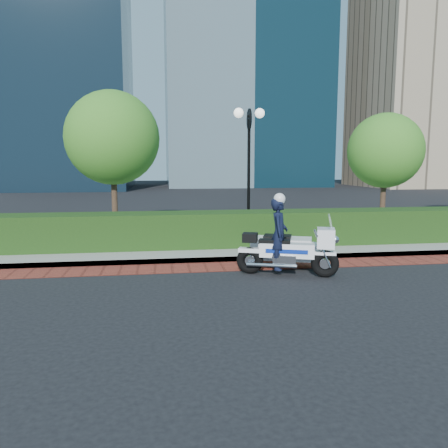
{
  "coord_description": "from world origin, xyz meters",
  "views": [
    {
      "loc": [
        -1.92,
        -9.08,
        2.56
      ],
      "look_at": [
        -0.28,
        2.1,
        1.0
      ],
      "focal_mm": 35.0,
      "sensor_mm": 36.0,
      "label": 1
    }
  ],
  "objects": [
    {
      "name": "tree_b",
      "position": [
        -3.5,
        6.5,
        3.43
      ],
      "size": [
        3.2,
        3.2,
        4.89
      ],
      "color": "#332319",
      "rests_on": "sidewalk"
    },
    {
      "name": "ground",
      "position": [
        0.0,
        0.0,
        0.0
      ],
      "size": [
        120.0,
        120.0,
        0.0
      ],
      "primitive_type": "plane",
      "color": "black",
      "rests_on": "ground"
    },
    {
      "name": "tree_c",
      "position": [
        6.5,
        6.5,
        3.05
      ],
      "size": [
        2.8,
        2.8,
        4.3
      ],
      "color": "#332319",
      "rests_on": "sidewalk"
    },
    {
      "name": "lamppost",
      "position": [
        1.0,
        5.2,
        2.96
      ],
      "size": [
        1.02,
        0.7,
        4.21
      ],
      "color": "black",
      "rests_on": "sidewalk"
    },
    {
      "name": "brick_strip",
      "position": [
        0.0,
        1.5,
        0.01
      ],
      "size": [
        60.0,
        1.0,
        0.01
      ],
      "primitive_type": "cube",
      "color": "maroon",
      "rests_on": "ground"
    },
    {
      "name": "police_motorcycle",
      "position": [
        0.96,
        0.79,
        0.65
      ],
      "size": [
        2.27,
        2.05,
        1.9
      ],
      "rotation": [
        0.0,
        0.0,
        -0.35
      ],
      "color": "black",
      "rests_on": "ground"
    },
    {
      "name": "sidewalk",
      "position": [
        0.0,
        6.0,
        0.07
      ],
      "size": [
        60.0,
        8.0,
        0.15
      ],
      "primitive_type": "cube",
      "color": "gray",
      "rests_on": "ground"
    },
    {
      "name": "hedge_main",
      "position": [
        0.0,
        3.6,
        0.65
      ],
      "size": [
        18.0,
        1.2,
        1.0
      ],
      "primitive_type": "cube",
      "color": "black",
      "rests_on": "sidewalk"
    },
    {
      "name": "tower_right",
      "position": [
        28.0,
        38.0,
        14.0
      ],
      "size": [
        14.0,
        12.0,
        28.0
      ],
      "primitive_type": "cube",
      "color": "gray",
      "rests_on": "ground"
    }
  ]
}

